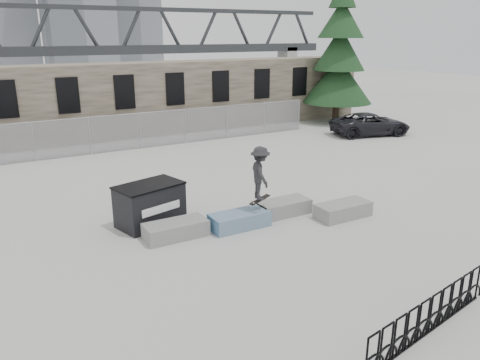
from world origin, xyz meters
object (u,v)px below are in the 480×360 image
planter_far_left (176,229)px  planter_center_left (240,219)px  planter_offset (343,209)px  bike_rack (429,316)px  spruce_tree (339,56)px  suv (370,124)px  planter_center_right (282,207)px  dumpster (150,204)px  skateboarder (260,173)px

planter_far_left → planter_center_left: bearing=-8.2°
planter_center_left → planter_offset: (3.63, -1.01, 0.00)m
bike_rack → spruce_tree: bearing=53.6°
suv → planter_center_left: bearing=136.7°
planter_offset → spruce_tree: 19.61m
spruce_tree → planter_center_right: bearing=-136.3°
planter_offset → suv: suv is taller
spruce_tree → dumpster: bearing=-147.1°
planter_center_right → bike_rack: size_ratio=0.41×
planter_offset → bike_rack: (-2.98, -6.06, 0.16)m
planter_center_right → planter_offset: bearing=-36.5°
spruce_tree → planter_far_left: bearing=-143.6°
planter_center_left → bike_rack: 7.10m
spruce_tree → suv: spruce_tree is taller
planter_center_left → planter_center_right: size_ratio=1.00×
planter_far_left → planter_center_left: size_ratio=1.00×
planter_offset → spruce_tree: size_ratio=0.17×
dumpster → spruce_tree: bearing=17.9°
spruce_tree → bike_rack: bearing=-126.4°
suv → skateboarder: (-13.89, -8.90, 1.07)m
bike_rack → planter_far_left: bearing=110.8°
planter_far_left → planter_center_left: 2.18m
planter_far_left → planter_center_right: size_ratio=1.00×
planter_center_left → skateboarder: skateboarder is taller
dumpster → planter_far_left: bearing=-91.8°
skateboarder → spruce_tree: bearing=-33.7°
dumpster → spruce_tree: 22.27m
suv → dumpster: bearing=128.1°
dumpster → skateboarder: 3.85m
planter_offset → skateboarder: skateboarder is taller
planter_center_right → planter_offset: same height
bike_rack → skateboarder: size_ratio=2.51×
planter_center_left → skateboarder: (0.78, -0.01, 1.49)m
planter_far_left → planter_center_left: (2.15, -0.31, 0.00)m
planter_far_left → skateboarder: skateboarder is taller
bike_rack → planter_center_left: bearing=95.2°
dumpster → skateboarder: skateboarder is taller
bike_rack → skateboarder: (0.14, 7.06, 1.34)m
planter_offset → skateboarder: 3.36m
bike_rack → suv: suv is taller
skateboarder → planter_far_left: bearing=98.1°
planter_far_left → dumpster: dumpster is taller
planter_center_left → bike_rack: bearing=-84.8°
planter_center_left → suv: 17.16m
planter_offset → dumpster: bearing=155.9°
skateboarder → bike_rack: bearing=-166.8°
planter_center_right → planter_far_left: bearing=179.3°
spruce_tree → planter_offset: bearing=-130.0°
planter_far_left → planter_offset: 5.93m
bike_rack → skateboarder: 7.19m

